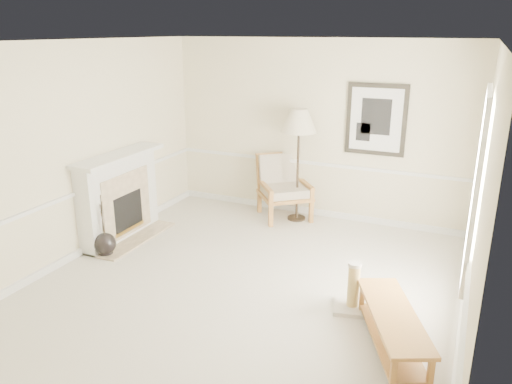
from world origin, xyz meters
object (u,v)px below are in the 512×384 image
Objects in this scene: armchair at (283,183)px; floor_lamp at (299,124)px; scratching_post at (353,295)px; bench at (393,325)px; floor_vase at (105,244)px.

armchair is 0.62× the size of floor_lamp.
floor_lamp is 3.18× the size of scratching_post.
armchair is at bearing 127.56° from bench.
floor_vase is 3.04m from armchair.
bench is at bearing -46.95° from scratching_post.
floor_vase is at bearing 172.34° from bench.
scratching_post is at bearing 133.05° from bench.
floor_lamp is at bearing 122.56° from scratching_post.
armchair is at bearing 162.50° from floor_lamp.
armchair is 1.97× the size of scratching_post.
floor_vase is 0.62× the size of bench.
floor_lamp is at bearing 124.79° from bench.
floor_lamp is 1.26× the size of bench.
floor_vase is at bearing -129.06° from floor_lamp.
floor_lamp reaches higher than bench.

